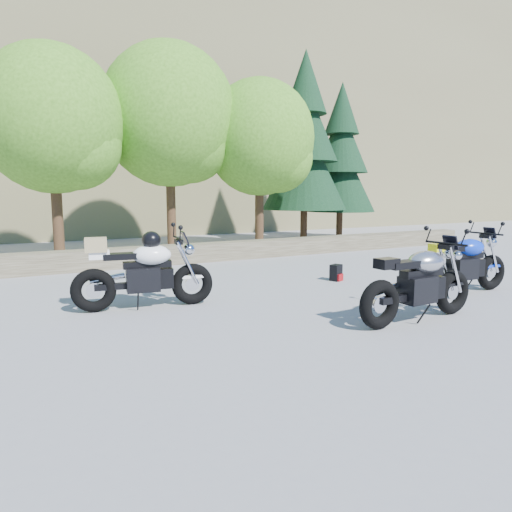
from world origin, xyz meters
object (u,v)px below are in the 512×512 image
(silver_bike, at_px, (419,284))
(blue_bike, at_px, (464,265))
(backpack, at_px, (336,273))
(white_bike, at_px, (143,271))

(silver_bike, distance_m, blue_bike, 2.39)
(silver_bike, distance_m, backpack, 3.21)
(backpack, bearing_deg, white_bike, 162.09)
(white_bike, distance_m, backpack, 4.30)
(silver_bike, bearing_deg, white_bike, 139.09)
(blue_bike, bearing_deg, silver_bike, -154.49)
(white_bike, height_order, blue_bike, white_bike)
(white_bike, bearing_deg, backpack, 14.01)
(backpack, bearing_deg, blue_bike, -81.57)
(silver_bike, relative_size, backpack, 6.49)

